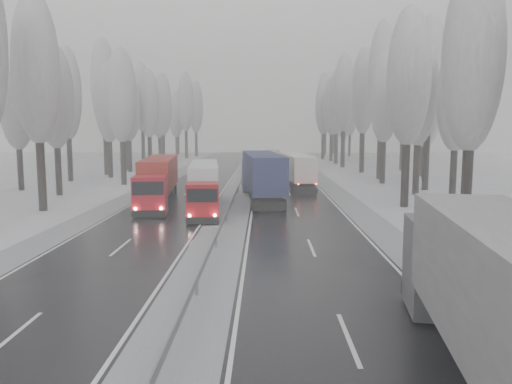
{
  "coord_description": "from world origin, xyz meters",
  "views": [
    {
      "loc": [
        2.61,
        -14.81,
        6.44
      ],
      "look_at": [
        2.1,
        19.24,
        2.2
      ],
      "focal_mm": 35.0,
      "sensor_mm": 36.0,
      "label": 1
    }
  ],
  "objects_px": {
    "truck_cream_box": "(296,168)",
    "truck_red_white": "(204,183)",
    "truck_red_red": "(159,177)",
    "box_truck_distant": "(274,155)",
    "truck_blue_box": "(261,173)"
  },
  "relations": [
    {
      "from": "truck_blue_box",
      "to": "truck_red_red",
      "type": "bearing_deg",
      "value": -175.5
    },
    {
      "from": "truck_red_white",
      "to": "box_truck_distant",
      "type": "bearing_deg",
      "value": 77.73
    },
    {
      "from": "truck_cream_box",
      "to": "truck_red_red",
      "type": "distance_m",
      "value": 17.91
    },
    {
      "from": "truck_cream_box",
      "to": "box_truck_distant",
      "type": "bearing_deg",
      "value": 87.25
    },
    {
      "from": "truck_blue_box",
      "to": "truck_red_white",
      "type": "relative_size",
      "value": 1.2
    },
    {
      "from": "truck_cream_box",
      "to": "box_truck_distant",
      "type": "height_order",
      "value": "truck_cream_box"
    },
    {
      "from": "box_truck_distant",
      "to": "truck_red_white",
      "type": "xyz_separation_m",
      "value": [
        -6.99,
        -62.05,
        0.82
      ]
    },
    {
      "from": "truck_red_white",
      "to": "truck_red_red",
      "type": "height_order",
      "value": "truck_red_red"
    },
    {
      "from": "truck_cream_box",
      "to": "truck_red_red",
      "type": "bearing_deg",
      "value": -140.4
    },
    {
      "from": "truck_blue_box",
      "to": "truck_red_white",
      "type": "bearing_deg",
      "value": -144.66
    },
    {
      "from": "truck_blue_box",
      "to": "truck_cream_box",
      "type": "relative_size",
      "value": 1.17
    },
    {
      "from": "truck_cream_box",
      "to": "box_truck_distant",
      "type": "xyz_separation_m",
      "value": [
        -1.55,
        47.08,
        -0.89
      ]
    },
    {
      "from": "truck_blue_box",
      "to": "truck_cream_box",
      "type": "distance_m",
      "value": 11.57
    },
    {
      "from": "box_truck_distant",
      "to": "truck_cream_box",
      "type": "bearing_deg",
      "value": -83.73
    },
    {
      "from": "truck_cream_box",
      "to": "truck_red_white",
      "type": "xyz_separation_m",
      "value": [
        -8.54,
        -14.97,
        -0.07
      ]
    }
  ]
}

